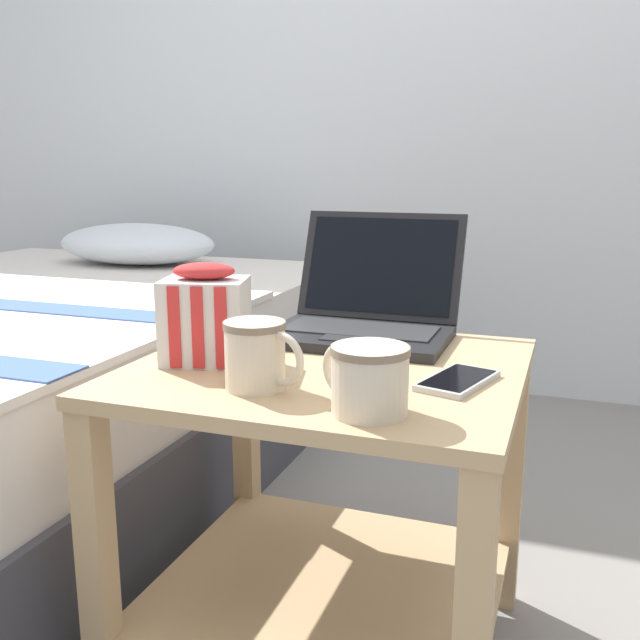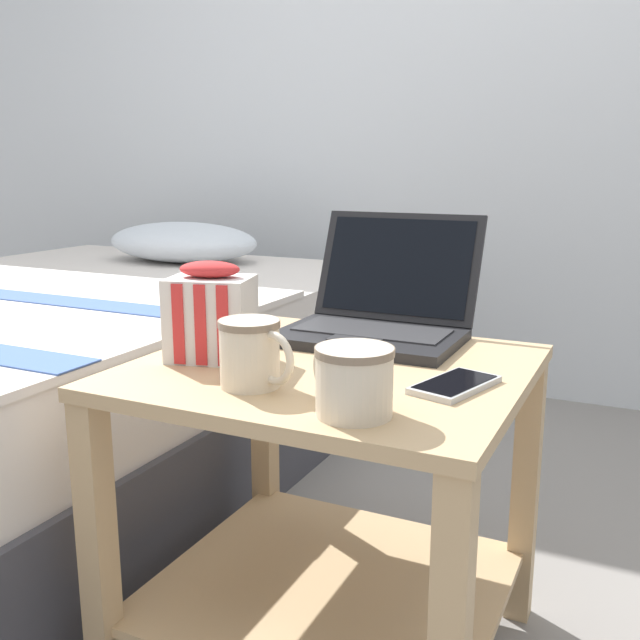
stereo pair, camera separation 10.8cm
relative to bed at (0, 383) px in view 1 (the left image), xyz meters
name	(u,v)px [view 1 (the left image)]	position (x,y,z in m)	size (l,w,h in m)	color
back_wall	(483,41)	(1.08, 1.22, 0.99)	(8.00, 0.05, 2.50)	silver
bed	(0,383)	(0.00, 0.00, 0.00)	(1.44, 1.92, 0.63)	#3F3F47
bedside_table	(329,473)	(1.08, -0.41, 0.08)	(0.60, 0.56, 0.52)	tan
laptop	(367,312)	(1.09, -0.20, 0.31)	(0.32, 0.30, 0.22)	black
mug_front_left	(257,352)	(1.03, -0.56, 0.32)	(0.13, 0.09, 0.10)	beige
mug_front_right	(368,376)	(1.21, -0.61, 0.32)	(0.13, 0.10, 0.09)	beige
snack_bag	(205,317)	(0.90, -0.46, 0.34)	(0.15, 0.13, 0.16)	silver
cell_phone	(458,380)	(1.29, -0.44, 0.27)	(0.11, 0.16, 0.01)	#B7BABC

